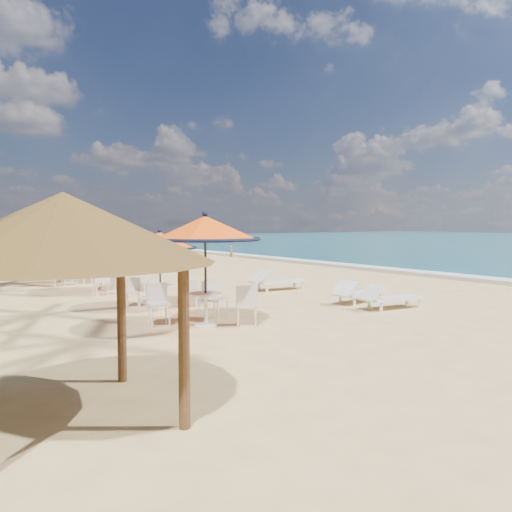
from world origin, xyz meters
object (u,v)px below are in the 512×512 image
(station_3, at_px, (71,237))
(lounger_mid, at_px, (357,292))
(lounger_near, at_px, (389,297))
(station_4, at_px, (56,233))
(station_2, at_px, (114,239))
(station_1, at_px, (159,250))
(lounger_far, at_px, (276,280))
(palapa, at_px, (64,229))
(station_0, at_px, (206,242))

(station_3, xyz_separation_m, lounger_mid, (5.52, -9.49, -1.44))
(lounger_near, bearing_deg, station_4, 118.22)
(station_2, distance_m, station_3, 3.29)
(station_1, bearing_deg, lounger_mid, -27.02)
(lounger_far, distance_m, palapa, 11.72)
(station_3, height_order, lounger_mid, station_3)
(station_2, height_order, station_4, station_4)
(station_1, distance_m, lounger_near, 6.30)
(station_0, relative_size, lounger_near, 1.31)
(station_1, distance_m, station_2, 3.73)
(station_3, relative_size, lounger_mid, 1.23)
(station_3, bearing_deg, lounger_near, -62.86)
(lounger_near, distance_m, lounger_far, 4.69)
(station_3, bearing_deg, lounger_mid, -59.82)
(lounger_far, bearing_deg, station_3, 136.28)
(station_0, relative_size, lounger_far, 1.22)
(station_3, distance_m, lounger_mid, 11.07)
(lounger_mid, bearing_deg, station_4, 102.80)
(station_1, height_order, station_2, station_2)
(station_0, xyz_separation_m, station_4, (-0.17, 13.16, 0.00))
(station_2, relative_size, lounger_far, 1.16)
(station_1, height_order, lounger_near, station_1)
(station_0, bearing_deg, lounger_mid, 4.11)
(station_1, distance_m, station_4, 10.28)
(lounger_far, bearing_deg, palapa, -133.53)
(station_1, xyz_separation_m, station_2, (0.01, 3.73, 0.21))
(station_3, relative_size, palapa, 0.69)
(station_1, bearing_deg, palapa, -121.34)
(station_2, bearing_deg, lounger_far, -30.84)
(station_3, distance_m, lounger_near, 12.10)
(lounger_mid, bearing_deg, palapa, -165.03)
(lounger_near, xyz_separation_m, lounger_mid, (0.04, 1.20, -0.00))
(station_0, xyz_separation_m, station_3, (-0.40, 9.86, -0.11))
(station_3, relative_size, lounger_near, 1.24)
(station_0, height_order, lounger_far, station_0)
(station_3, bearing_deg, station_0, -87.67)
(station_0, distance_m, lounger_mid, 5.36)
(station_2, bearing_deg, station_3, 99.96)
(station_1, bearing_deg, lounger_near, -37.18)
(station_1, bearing_deg, station_4, 91.85)
(station_3, height_order, lounger_near, station_3)
(station_2, xyz_separation_m, lounger_mid, (4.95, -6.25, -1.46))
(station_2, height_order, palapa, palapa)
(station_1, relative_size, lounger_near, 1.10)
(station_0, xyz_separation_m, station_1, (0.16, 2.90, -0.31))
(station_4, distance_m, lounger_far, 10.68)
(station_4, distance_m, lounger_mid, 13.93)
(station_1, relative_size, station_2, 0.88)
(station_2, distance_m, station_4, 6.55)
(station_4, bearing_deg, lounger_mid, -67.54)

